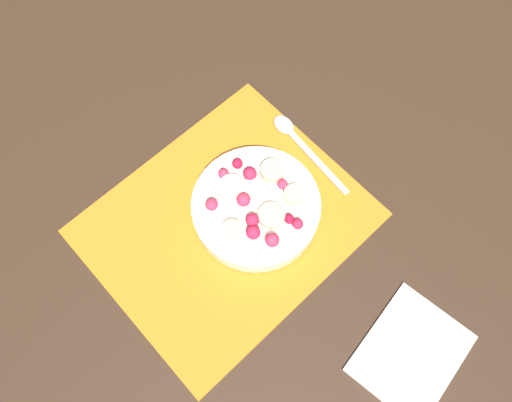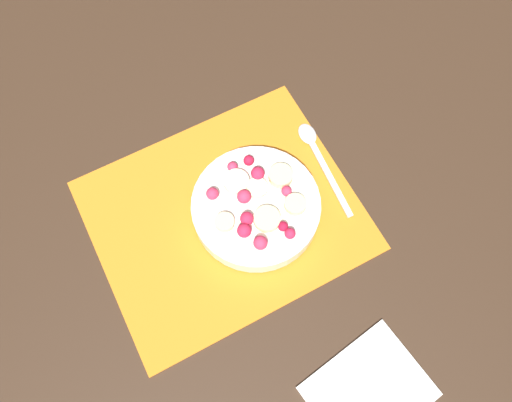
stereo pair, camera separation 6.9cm
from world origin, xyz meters
name	(u,v)px [view 2 (the right image)]	position (x,y,z in m)	size (l,w,h in m)	color
ground_plane	(225,215)	(0.00, 0.00, 0.00)	(3.00, 3.00, 0.00)	#382619
placemat	(225,215)	(0.00, 0.00, 0.00)	(0.38, 0.32, 0.01)	orange
fruit_bowl	(256,206)	(-0.04, 0.02, 0.03)	(0.18, 0.18, 0.05)	white
spoon	(316,151)	(-0.17, -0.03, 0.01)	(0.03, 0.17, 0.01)	silver
napkin	(369,391)	(-0.06, 0.30, 0.00)	(0.16, 0.14, 0.01)	white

